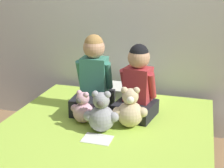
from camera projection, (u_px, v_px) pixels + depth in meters
wall_behind_bed at (134, 9)px, 3.04m from camera, size 8.00×0.06×2.50m
bed at (98, 163)px, 2.34m from camera, size 1.64×1.98×0.45m
child_on_left at (94, 80)px, 2.65m from camera, size 0.32×0.39×0.66m
child_on_right at (137, 85)px, 2.55m from camera, size 0.36×0.36×0.60m
teddy_bear_held_by_left_child at (83, 109)px, 2.46m from camera, size 0.21×0.17×0.26m
teddy_bear_held_by_right_child at (130, 110)px, 2.38m from camera, size 0.26×0.20×0.32m
teddy_bear_between_children at (101, 114)px, 2.31m from camera, size 0.26×0.20×0.32m
pillow_at_headboard at (125, 92)px, 2.99m from camera, size 0.49×0.29×0.11m
sign_card at (97, 139)px, 2.23m from camera, size 0.21×0.15×0.00m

